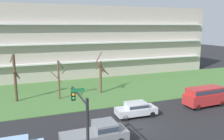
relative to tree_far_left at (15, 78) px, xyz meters
The scene contains 10 objects.
ground 16.88m from the tree_far_left, 48.46° to the right, with size 160.00×160.00×0.00m, color #232326.
grass_lawn_strip 11.55m from the tree_far_left, ahead, with size 80.00×16.00×0.08m, color #477238.
apartment_building 19.41m from the tree_far_left, 54.87° to the left, with size 53.31×13.03×13.24m.
tree_far_left is the anchor object (origin of this frame).
tree_left 5.45m from the tree_far_left, 10.72° to the right, with size 2.15×2.13×5.22m.
tree_center 11.32m from the tree_far_left, ahead, with size 1.80×1.74×5.98m.
pickup_gray_near_left 15.90m from the tree_far_left, 66.12° to the right, with size 5.42×2.06×1.95m.
sedan_silver_center_left 15.84m from the tree_far_left, 39.23° to the right, with size 4.46×1.97×1.57m.
van_red_center_right 23.65m from the tree_far_left, 24.85° to the right, with size 5.27×2.20×2.36m.
traffic_signal_mast 18.03m from the tree_far_left, 75.80° to the right, with size 0.90×4.43×5.62m.
Camera 1 is at (-9.72, -18.85, 9.62)m, focal length 37.37 mm.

